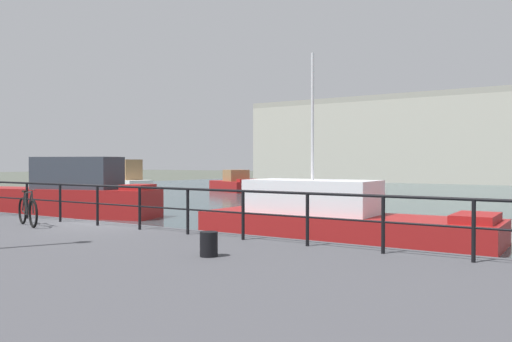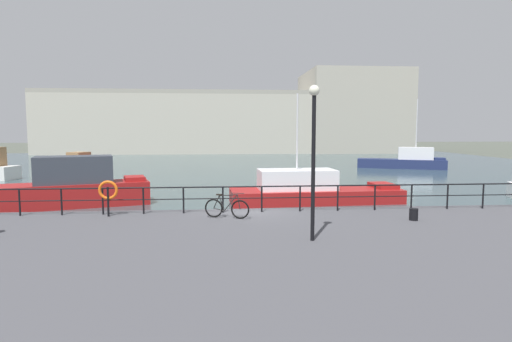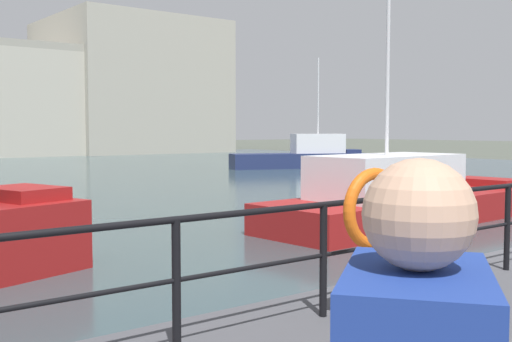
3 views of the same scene
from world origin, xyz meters
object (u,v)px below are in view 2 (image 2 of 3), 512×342
moored_white_yacht (78,164)px  life_ring_stand (108,191)px  moored_small_launch (67,187)px  quay_lamp_post (314,142)px  harbor_building (266,121)px  mooring_bollard (414,214)px  parked_bicycle (227,208)px  moored_blue_motorboat (311,190)px  moored_harbor_tender (405,161)px

moored_white_yacht → life_ring_stand: bearing=-42.7°
moored_small_launch → moored_white_yacht: 22.46m
quay_lamp_post → harbor_building: bearing=85.2°
life_ring_stand → harbor_building: bearing=78.5°
harbor_building → mooring_bollard: size_ratio=146.63×
moored_small_launch → quay_lamp_post: bearing=-62.1°
parked_bicycle → quay_lamp_post: 5.03m
mooring_bollard → quay_lamp_post: bearing=-149.9°
moored_small_launch → moored_white_yacht: size_ratio=1.56×
parked_bicycle → life_ring_stand: size_ratio=1.21×
moored_white_yacht → harbor_building: bearing=83.1°
moored_white_yacht → moored_blue_motorboat: bearing=-19.6°
moored_harbor_tender → parked_bicycle: size_ratio=5.38×
parked_bicycle → life_ring_stand: (-4.57, 0.75, 0.59)m
mooring_bollard → quay_lamp_post: 5.74m
mooring_bollard → harbor_building: bearing=88.9°
harbor_building → mooring_bollard: harbor_building is taller
life_ring_stand → quay_lamp_post: quay_lamp_post is taller
moored_blue_motorboat → parked_bicycle: 9.43m
moored_small_launch → quay_lamp_post: 16.06m
moored_small_launch → moored_harbor_tender: bearing=19.1°
life_ring_stand → quay_lamp_post: bearing=-30.8°
harbor_building → quay_lamp_post: 67.02m
quay_lamp_post → moored_blue_motorboat: bearing=78.2°
parked_bicycle → mooring_bollard: bearing=11.0°
moored_harbor_tender → quay_lamp_post: bearing=-95.7°
moored_small_launch → moored_white_yacht: (-6.36, 21.54, -0.42)m
harbor_building → moored_blue_motorboat: size_ratio=6.50×
moored_harbor_tender → moored_white_yacht: bearing=-159.2°
parked_bicycle → quay_lamp_post: size_ratio=0.36×
moored_blue_motorboat → moored_harbor_tender: (14.66, 20.20, 0.10)m
moored_white_yacht → quay_lamp_post: (17.49, -32.78, 3.19)m
moored_harbor_tender → quay_lamp_post: size_ratio=1.95×
moored_blue_motorboat → quay_lamp_post: moored_blue_motorboat is taller
quay_lamp_post → mooring_bollard: bearing=30.1°
moored_blue_motorboat → moored_white_yacht: bearing=129.9°
moored_blue_motorboat → parked_bicycle: bearing=-124.8°
moored_blue_motorboat → moored_white_yacht: size_ratio=1.66×
moored_harbor_tender → mooring_bollard: (-12.70, -29.17, 0.26)m
moored_white_yacht → quay_lamp_post: 37.29m
moored_small_launch → parked_bicycle: size_ratio=5.50×
mooring_bollard → life_ring_stand: life_ring_stand is taller
moored_blue_motorboat → mooring_bollard: 9.19m
moored_harbor_tender → harbor_building: bearing=130.7°
moored_white_yacht → mooring_bollard: moored_white_yacht is taller
parked_bicycle → quay_lamp_post: (2.54, -3.48, 2.59)m
moored_small_launch → harbor_building: bearing=56.4°
moored_white_yacht → moored_harbor_tender: bearing=25.5°
harbor_building → moored_blue_motorboat: (-3.21, -55.26, -5.04)m
moored_small_launch → parked_bicycle: 11.58m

